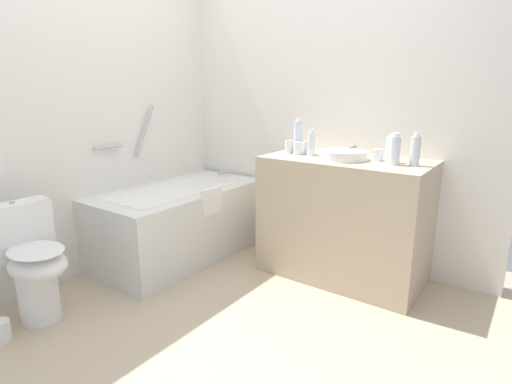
% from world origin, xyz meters
% --- Properties ---
extents(ground_plane, '(3.86, 3.86, 0.00)m').
position_xyz_m(ground_plane, '(0.00, 0.00, 0.00)').
color(ground_plane, '#C1AD8E').
extents(wall_back_tiled, '(3.26, 0.10, 2.50)m').
position_xyz_m(wall_back_tiled, '(0.00, 1.28, 1.25)').
color(wall_back_tiled, white).
rests_on(wall_back_tiled, ground_plane).
extents(wall_right_mirror, '(0.10, 2.87, 2.50)m').
position_xyz_m(wall_right_mirror, '(1.48, 0.00, 1.25)').
color(wall_right_mirror, white).
rests_on(wall_right_mirror, ground_plane).
extents(bathtub, '(1.42, 0.73, 1.24)m').
position_xyz_m(bathtub, '(0.69, 0.87, 0.31)').
color(bathtub, silver).
rests_on(bathtub, ground_plane).
extents(toilet, '(0.40, 0.50, 0.73)m').
position_xyz_m(toilet, '(-0.52, 0.88, 0.37)').
color(toilet, white).
rests_on(toilet, ground_plane).
extents(vanity_counter, '(0.61, 1.16, 0.90)m').
position_xyz_m(vanity_counter, '(1.12, -0.39, 0.45)').
color(vanity_counter, tan).
rests_on(vanity_counter, ground_plane).
extents(sink_basin, '(0.32, 0.32, 0.06)m').
position_xyz_m(sink_basin, '(1.08, -0.39, 0.93)').
color(sink_basin, white).
rests_on(sink_basin, vanity_counter).
extents(sink_faucet, '(0.12, 0.15, 0.08)m').
position_xyz_m(sink_faucet, '(1.27, -0.39, 0.93)').
color(sink_faucet, '#9E9EA4').
rests_on(sink_faucet, vanity_counter).
extents(water_bottle_0, '(0.07, 0.07, 0.21)m').
position_xyz_m(water_bottle_0, '(1.09, -0.74, 0.99)').
color(water_bottle_0, silver).
rests_on(water_bottle_0, vanity_counter).
extents(water_bottle_1, '(0.07, 0.07, 0.26)m').
position_xyz_m(water_bottle_1, '(1.18, 0.04, 1.02)').
color(water_bottle_1, silver).
rests_on(water_bottle_1, vanity_counter).
extents(water_bottle_2, '(0.06, 0.06, 0.21)m').
position_xyz_m(water_bottle_2, '(1.13, -0.85, 0.99)').
color(water_bottle_2, silver).
rests_on(water_bottle_2, vanity_counter).
extents(water_bottle_3, '(0.06, 0.06, 0.19)m').
position_xyz_m(water_bottle_3, '(1.10, -0.12, 0.98)').
color(water_bottle_3, silver).
rests_on(water_bottle_3, vanity_counter).
extents(water_bottle_4, '(0.06, 0.06, 0.19)m').
position_xyz_m(water_bottle_4, '(1.16, -0.69, 0.98)').
color(water_bottle_4, silver).
rests_on(water_bottle_4, vanity_counter).
extents(drinking_glass_0, '(0.07, 0.07, 0.08)m').
position_xyz_m(drinking_glass_0, '(1.18, -0.60, 0.94)').
color(drinking_glass_0, white).
rests_on(drinking_glass_0, vanity_counter).
extents(drinking_glass_1, '(0.07, 0.07, 0.10)m').
position_xyz_m(drinking_glass_1, '(1.10, 0.07, 0.94)').
color(drinking_glass_1, white).
rests_on(drinking_glass_1, vanity_counter).
extents(drinking_glass_2, '(0.07, 0.07, 0.09)m').
position_xyz_m(drinking_glass_2, '(1.09, -0.01, 0.94)').
color(drinking_glass_2, white).
rests_on(drinking_glass_2, vanity_counter).
extents(drinking_glass_3, '(0.07, 0.07, 0.10)m').
position_xyz_m(drinking_glass_3, '(1.16, -0.06, 0.94)').
color(drinking_glass_3, white).
rests_on(drinking_glass_3, vanity_counter).
extents(toilet_paper_roll, '(0.11, 0.11, 0.12)m').
position_xyz_m(toilet_paper_roll, '(-0.77, 0.81, 0.06)').
color(toilet_paper_roll, white).
rests_on(toilet_paper_roll, ground_plane).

